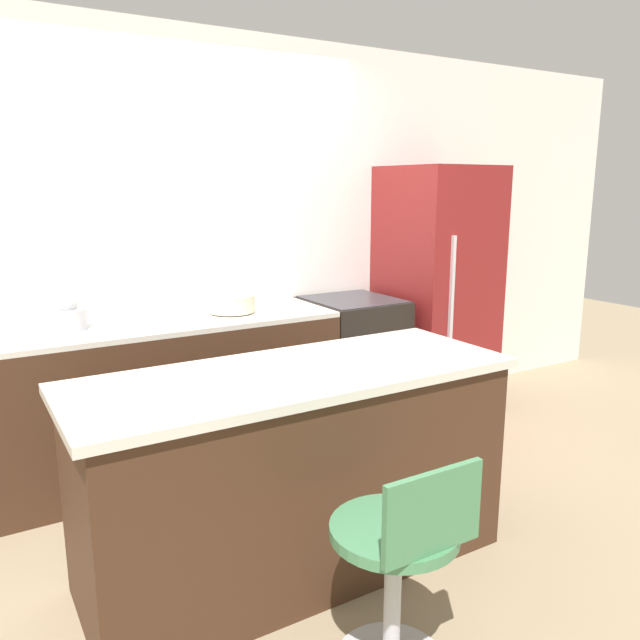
{
  "coord_description": "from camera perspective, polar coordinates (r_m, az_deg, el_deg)",
  "views": [
    {
      "loc": [
        -1.22,
        -3.12,
        1.67
      ],
      "look_at": [
        0.48,
        -0.29,
        0.96
      ],
      "focal_mm": 35.0,
      "sensor_mm": 36.0,
      "label": 1
    }
  ],
  "objects": [
    {
      "name": "ground_plane",
      "position": [
        3.74,
        -8.95,
        -14.47
      ],
      "size": [
        14.0,
        14.0,
        0.0
      ],
      "primitive_type": "plane",
      "color": "#998466"
    },
    {
      "name": "wall_back",
      "position": [
        3.99,
        -13.21,
        6.58
      ],
      "size": [
        8.0,
        0.06,
        2.6
      ],
      "color": "white",
      "rests_on": "ground_plane"
    },
    {
      "name": "back_counter",
      "position": [
        3.75,
        -16.06,
        -7.15
      ],
      "size": [
        2.32,
        0.61,
        0.92
      ],
      "color": "#422819",
      "rests_on": "ground_plane"
    },
    {
      "name": "kitchen_island",
      "position": [
        2.79,
        -2.24,
        -13.56
      ],
      "size": [
        1.89,
        0.71,
        0.91
      ],
      "color": "#422819",
      "rests_on": "ground_plane"
    },
    {
      "name": "oven_range",
      "position": [
        4.33,
        2.96,
        -4.05
      ],
      "size": [
        0.58,
        0.63,
        0.92
      ],
      "color": "black",
      "rests_on": "ground_plane"
    },
    {
      "name": "refrigerator",
      "position": [
        4.61,
        10.51,
        2.41
      ],
      "size": [
        0.67,
        0.73,
        1.8
      ],
      "color": "maroon",
      "rests_on": "ground_plane"
    },
    {
      "name": "stool_chair",
      "position": [
        2.28,
        7.2,
        -21.72
      ],
      "size": [
        0.44,
        0.44,
        0.82
      ],
      "color": "#B7B7BC",
      "rests_on": "ground_plane"
    },
    {
      "name": "kettle",
      "position": [
        3.56,
        -22.0,
        0.37
      ],
      "size": [
        0.19,
        0.19,
        0.19
      ],
      "color": "silver",
      "rests_on": "back_counter"
    },
    {
      "name": "mixing_bowl",
      "position": [
        3.81,
        -8.07,
        1.52
      ],
      "size": [
        0.28,
        0.28,
        0.1
      ],
      "color": "beige",
      "rests_on": "back_counter"
    }
  ]
}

